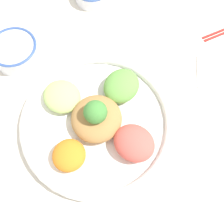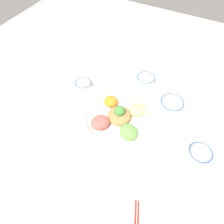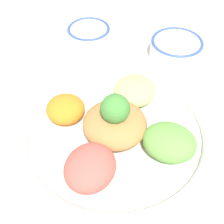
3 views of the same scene
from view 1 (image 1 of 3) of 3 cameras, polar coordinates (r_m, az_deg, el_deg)
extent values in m
plane|color=silver|center=(0.62, -1.11, -1.20)|extent=(2.40, 2.40, 0.00)
cylinder|color=white|center=(0.60, -3.12, -2.54)|extent=(0.35, 0.35, 0.02)
torus|color=white|center=(0.59, -3.20, -2.06)|extent=(0.35, 0.35, 0.02)
ellipsoid|color=#E55B51|center=(0.55, 4.95, -6.73)|extent=(0.12, 0.12, 0.05)
ellipsoid|color=#6BAD4C|center=(0.60, 2.16, 5.72)|extent=(0.12, 0.12, 0.05)
ellipsoid|color=#B7DB7A|center=(0.61, -10.75, 3.34)|extent=(0.12, 0.12, 0.04)
ellipsoid|color=orange|center=(0.56, -9.23, -9.28)|extent=(0.10, 0.10, 0.04)
ellipsoid|color=#AD7F47|center=(0.57, -3.29, -1.43)|extent=(0.11, 0.11, 0.05)
sphere|color=#478E3D|center=(0.53, -3.51, 0.00)|extent=(0.05, 0.05, 0.05)
cylinder|color=white|center=(0.72, -20.20, 12.20)|extent=(0.12, 0.12, 0.04)
torus|color=#38569E|center=(0.70, -20.77, 13.14)|extent=(0.12, 0.12, 0.01)
cylinder|color=#5B3319|center=(0.70, -20.69, 13.01)|extent=(0.10, 0.10, 0.00)
cube|color=white|center=(0.70, 18.62, 8.27)|extent=(0.03, 0.10, 0.01)
ellipsoid|color=white|center=(0.67, 18.77, 3.19)|extent=(0.05, 0.06, 0.01)
camera|label=2|loc=(0.63, 93.15, 48.50)|focal=30.00mm
camera|label=3|loc=(0.35, 62.28, 11.09)|focal=50.00mm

